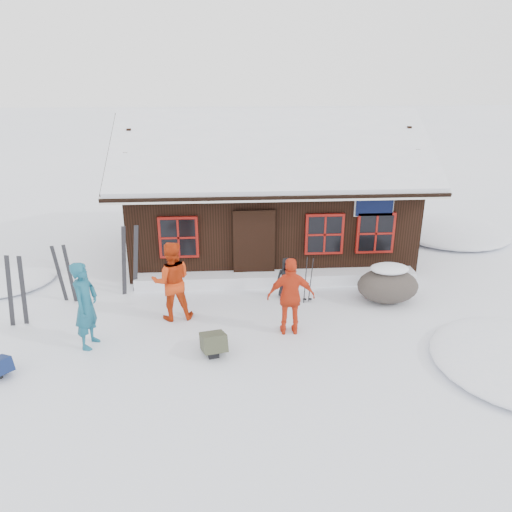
# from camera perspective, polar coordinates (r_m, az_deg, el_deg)

# --- Properties ---
(ground) EXTENTS (120.00, 120.00, 0.00)m
(ground) POSITION_cam_1_polar(r_m,az_deg,el_deg) (11.61, -3.93, -8.02)
(ground) COLOR white
(ground) RESTS_ON ground
(mountain_hut) EXTENTS (8.90, 6.09, 4.42)m
(mountain_hut) POSITION_cam_1_polar(r_m,az_deg,el_deg) (15.71, 1.38, 6.20)
(mountain_hut) COLOR black
(mountain_hut) RESTS_ON ground
(snow_drift) EXTENTS (7.60, 0.60, 0.35)m
(snow_drift) POSITION_cam_1_polar(r_m,az_deg,el_deg) (13.61, 2.35, -2.54)
(snow_drift) COLOR white
(snow_drift) RESTS_ON ground
(snow_mounds) EXTENTS (20.60, 13.20, 0.48)m
(snow_mounds) POSITION_cam_1_polar(r_m,az_deg,el_deg) (13.35, 3.17, -3.87)
(snow_mounds) COLOR white
(snow_mounds) RESTS_ON ground
(skier_teal) EXTENTS (0.60, 0.78, 1.92)m
(skier_teal) POSITION_cam_1_polar(r_m,az_deg,el_deg) (11.00, -18.88, -5.33)
(skier_teal) COLOR #165369
(skier_teal) RESTS_ON ground
(skier_orange_left) EXTENTS (1.01, 0.83, 1.91)m
(skier_orange_left) POSITION_cam_1_polar(r_m,az_deg,el_deg) (11.69, -9.61, -2.84)
(skier_orange_left) COLOR #BE320D
(skier_orange_left) RESTS_ON ground
(skier_orange_right) EXTENTS (1.06, 0.47, 1.79)m
(skier_orange_right) POSITION_cam_1_polar(r_m,az_deg,el_deg) (10.95, 4.02, -4.66)
(skier_orange_right) COLOR red
(skier_orange_right) RESTS_ON ground
(skier_crouched) EXTENTS (0.55, 0.37, 1.10)m
(skier_crouched) POSITION_cam_1_polar(r_m,az_deg,el_deg) (12.68, 3.53, -2.55)
(skier_crouched) COLOR black
(skier_crouched) RESTS_ON ground
(boulder) EXTENTS (1.53, 1.15, 0.89)m
(boulder) POSITION_cam_1_polar(r_m,az_deg,el_deg) (12.97, 14.83, -3.18)
(boulder) COLOR #49403A
(boulder) RESTS_ON ground
(ski_pair_left) EXTENTS (0.52, 0.10, 1.76)m
(ski_pair_left) POSITION_cam_1_polar(r_m,az_deg,el_deg) (12.52, -25.70, -3.72)
(ski_pair_left) COLOR black
(ski_pair_left) RESTS_ON ground
(ski_pair_mid) EXTENTS (0.49, 0.10, 1.56)m
(ski_pair_mid) POSITION_cam_1_polar(r_m,az_deg,el_deg) (13.32, -21.02, -1.99)
(ski_pair_mid) COLOR black
(ski_pair_mid) RESTS_ON ground
(ski_pair_right) EXTENTS (0.54, 0.27, 1.87)m
(ski_pair_right) POSITION_cam_1_polar(r_m,az_deg,el_deg) (13.28, -14.22, -0.52)
(ski_pair_right) COLOR black
(ski_pair_right) RESTS_ON ground
(ski_poles) EXTENTS (0.22, 0.11, 1.25)m
(ski_poles) POSITION_cam_1_polar(r_m,az_deg,el_deg) (12.49, 5.97, -2.85)
(ski_poles) COLOR black
(ski_poles) RESTS_ON ground
(backpack_olive) EXTENTS (0.61, 0.74, 0.35)m
(backpack_olive) POSITION_cam_1_polar(r_m,az_deg,el_deg) (10.56, -4.87, -10.18)
(backpack_olive) COLOR #3A3D2C
(backpack_olive) RESTS_ON ground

